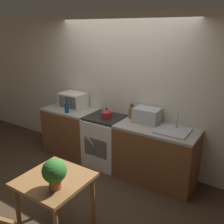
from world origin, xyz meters
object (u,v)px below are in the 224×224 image
at_px(kettle, 107,114).
at_px(dining_table, 55,187).
at_px(bottle, 67,108).
at_px(microwave, 73,100).
at_px(toaster_oven, 147,115).
at_px(stove_range, 106,140).

height_order(kettle, dining_table, kettle).
bearing_deg(dining_table, kettle, 103.69).
relative_size(bottle, dining_table, 0.32).
bearing_deg(kettle, bottle, -167.85).
height_order(kettle, microwave, microwave).
bearing_deg(dining_table, toaster_oven, 81.47).
bearing_deg(bottle, toaster_oven, 13.13).
distance_m(bottle, dining_table, 1.91).
bearing_deg(toaster_oven, microwave, -178.88).
bearing_deg(stove_range, bottle, -164.80).
height_order(microwave, bottle, microwave).
bearing_deg(bottle, kettle, 12.15).
xyz_separation_m(toaster_oven, dining_table, (-0.27, -1.81, -0.38)).
xyz_separation_m(stove_range, bottle, (-0.71, -0.19, 0.55)).
bearing_deg(microwave, kettle, -9.24).
relative_size(toaster_oven, dining_table, 0.54).
bearing_deg(toaster_oven, bottle, -166.87).
xyz_separation_m(stove_range, kettle, (0.05, -0.03, 0.53)).
bearing_deg(kettle, toaster_oven, 14.23).
height_order(stove_range, kettle, kettle).
bearing_deg(kettle, microwave, 170.76).
distance_m(stove_range, kettle, 0.53).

